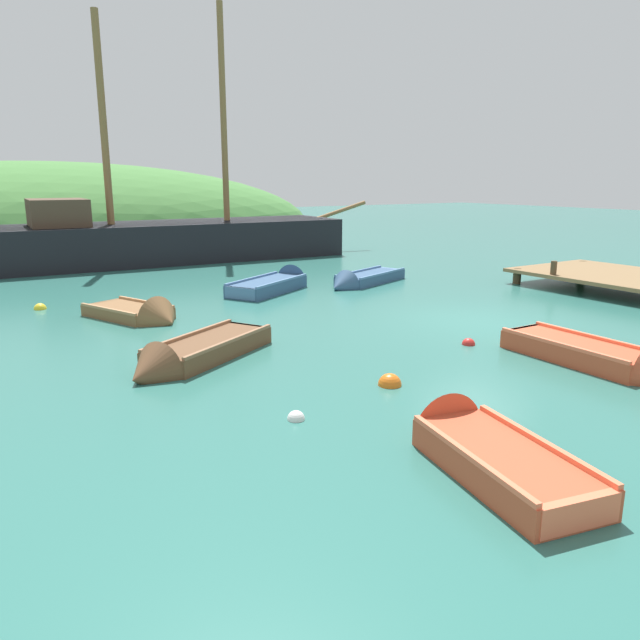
% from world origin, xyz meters
% --- Properties ---
extents(ground_plane, '(120.00, 120.00, 0.00)m').
position_xyz_m(ground_plane, '(0.00, 0.00, 0.00)').
color(ground_plane, '#2D6B60').
extents(shore_hill, '(38.42, 20.06, 9.54)m').
position_xyz_m(shore_hill, '(-5.64, 32.51, 0.00)').
color(shore_hill, '#477F3D').
rests_on(shore_hill, ground).
extents(sailing_ship, '(18.73, 4.94, 11.99)m').
position_xyz_m(sailing_ship, '(-3.05, 16.04, 0.62)').
color(sailing_ship, black).
rests_on(sailing_ship, ground).
extents(rowboat_outer_right, '(1.24, 3.77, 1.12)m').
position_xyz_m(rowboat_outer_right, '(-0.84, -4.05, 0.14)').
color(rowboat_outer_right, '#C64C2D').
rests_on(rowboat_outer_right, ground).
extents(rowboat_portside, '(3.91, 2.94, 1.18)m').
position_xyz_m(rowboat_portside, '(-2.17, 6.93, 0.14)').
color(rowboat_portside, '#335175').
rests_on(rowboat_portside, ground).
extents(rowboat_near_dock, '(3.77, 2.83, 1.10)m').
position_xyz_m(rowboat_near_dock, '(-7.56, 0.55, 0.12)').
color(rowboat_near_dock, brown).
rests_on(rowboat_near_dock, ground).
extents(rowboat_center, '(1.74, 3.32, 1.10)m').
position_xyz_m(rowboat_center, '(-5.90, -5.57, 0.13)').
color(rowboat_center, '#C64C2D').
rests_on(rowboat_center, ground).
extents(rowboat_far, '(2.27, 3.20, 1.23)m').
position_xyz_m(rowboat_far, '(-7.31, 4.90, 0.09)').
color(rowboat_far, brown).
rests_on(rowboat_far, ground).
extents(rowboat_outer_left, '(3.93, 2.35, 1.04)m').
position_xyz_m(rowboat_outer_left, '(0.78, 6.20, 0.11)').
color(rowboat_outer_left, '#335175').
rests_on(rowboat_outer_left, ground).
extents(buoy_red, '(0.30, 0.30, 0.30)m').
position_xyz_m(buoy_red, '(-1.83, -1.44, 0.00)').
color(buoy_red, red).
rests_on(buoy_red, ground).
extents(buoy_white, '(0.28, 0.28, 0.28)m').
position_xyz_m(buoy_white, '(-7.24, -3.08, 0.00)').
color(buoy_white, white).
rests_on(buoy_white, ground).
extents(buoy_yellow, '(0.35, 0.35, 0.35)m').
position_xyz_m(buoy_yellow, '(-9.39, 7.76, 0.00)').
color(buoy_yellow, yellow).
rests_on(buoy_yellow, ground).
extents(buoy_orange, '(0.43, 0.43, 0.43)m').
position_xyz_m(buoy_orange, '(-5.02, -2.61, 0.00)').
color(buoy_orange, orange).
rests_on(buoy_orange, ground).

